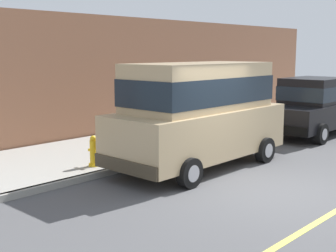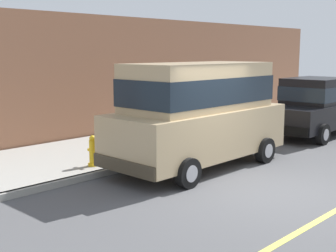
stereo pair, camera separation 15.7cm
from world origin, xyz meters
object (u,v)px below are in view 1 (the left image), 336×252
car_black_sedan (314,106)px  fire_hydrant (93,152)px  car_tan_van (199,110)px  dog_white (132,132)px

car_black_sedan → fire_hydrant: size_ratio=6.37×
car_tan_van → car_black_sedan: size_ratio=1.06×
fire_hydrant → car_tan_van: bearing=54.0°
car_tan_van → dog_white: 3.16m
car_tan_van → dog_white: car_tan_van is taller
dog_white → car_black_sedan: bearing=61.1°
car_tan_van → dog_white: (-2.97, 0.50, -0.97)m
car_black_sedan → dog_white: car_black_sedan is taller
car_black_sedan → dog_white: bearing=-118.9°
dog_white → fire_hydrant: 2.95m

